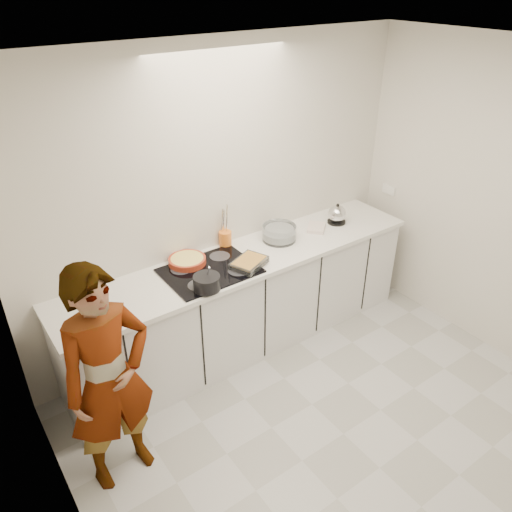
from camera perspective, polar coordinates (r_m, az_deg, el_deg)
floor at (r=3.98m, az=9.97°, el=-19.39°), size 3.60×3.20×0.00m
ceiling at (r=2.65m, az=15.19°, el=20.46°), size 3.60×3.20×0.00m
wall_back at (r=4.21m, az=-3.82°, el=6.21°), size 3.60×0.00×2.60m
wall_left at (r=2.40m, az=-20.82°, el=-17.48°), size 0.00×3.20×2.60m
base_cabinets at (r=4.40m, az=-1.21°, el=-5.52°), size 3.20×0.58×0.87m
countertop at (r=4.16m, az=-1.28°, el=-0.41°), size 3.24×0.64×0.04m
hob at (r=3.97m, az=-5.29°, el=-1.68°), size 0.72×0.54×0.01m
tart_dish at (r=4.06m, az=-7.87°, el=-0.50°), size 0.37×0.37×0.05m
saucepan at (r=3.71m, az=-5.65°, el=-3.04°), size 0.25×0.25×0.19m
baking_dish at (r=3.99m, az=-0.81°, el=-0.75°), size 0.35×0.30×0.06m
mixing_bowl at (r=4.39m, az=2.67°, el=2.59°), size 0.35×0.35×0.14m
tea_towel at (r=4.62m, az=6.90°, el=3.24°), size 0.25×0.25×0.03m
kettle at (r=4.75m, az=9.24°, el=4.68°), size 0.23×0.23×0.20m
utensil_crock at (r=4.30m, az=-3.52°, el=1.98°), size 0.14×0.14×0.14m
cook at (r=3.28m, az=-16.44°, el=-13.44°), size 0.63×0.45×1.61m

